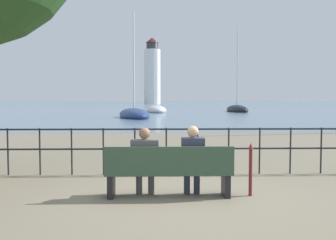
# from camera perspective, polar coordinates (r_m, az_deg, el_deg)

# --- Properties ---
(ground_plane) EXTENTS (1000.00, 1000.00, 0.00)m
(ground_plane) POSITION_cam_1_polar(r_m,az_deg,el_deg) (6.66, 0.12, -11.55)
(ground_plane) COLOR #7A705B
(harbor_water) EXTENTS (600.00, 300.00, 0.01)m
(harbor_water) POSITION_cam_1_polar(r_m,az_deg,el_deg) (168.30, -1.51, 2.75)
(harbor_water) COLOR slate
(harbor_water) RESTS_ON ground_plane
(park_bench) EXTENTS (2.20, 0.45, 0.90)m
(park_bench) POSITION_cam_1_polar(r_m,az_deg,el_deg) (6.50, 0.14, -7.89)
(park_bench) COLOR #334C38
(park_bench) RESTS_ON ground_plane
(seated_person_left) EXTENTS (0.48, 0.35, 1.21)m
(seated_person_left) POSITION_cam_1_polar(r_m,az_deg,el_deg) (6.54, -3.56, -5.88)
(seated_person_left) COLOR #4C4C51
(seated_person_left) RESTS_ON ground_plane
(seated_person_right) EXTENTS (0.39, 0.35, 1.24)m
(seated_person_right) POSITION_cam_1_polar(r_m,az_deg,el_deg) (6.56, 3.78, -5.75)
(seated_person_right) COLOR #2D3347
(seated_person_right) RESTS_ON ground_plane
(promenade_railing) EXTENTS (11.30, 0.04, 1.05)m
(promenade_railing) POSITION_cam_1_polar(r_m,az_deg,el_deg) (8.40, -0.26, -3.64)
(promenade_railing) COLOR black
(promenade_railing) RESTS_ON ground_plane
(closed_umbrella) EXTENTS (0.09, 0.09, 0.94)m
(closed_umbrella) POSITION_cam_1_polar(r_m,az_deg,el_deg) (6.74, 12.47, -6.90)
(closed_umbrella) COLOR maroon
(closed_umbrella) RESTS_ON ground_plane
(sailboat_1) EXTENTS (3.94, 6.73, 9.61)m
(sailboat_1) POSITION_cam_1_polar(r_m,az_deg,el_deg) (32.98, -5.20, 0.84)
(sailboat_1) COLOR navy
(sailboat_1) RESTS_ON ground_plane
(sailboat_3) EXTENTS (2.67, 6.27, 10.97)m
(sailboat_3) POSITION_cam_1_polar(r_m,az_deg,el_deg) (48.02, 10.48, 1.62)
(sailboat_3) COLOR black
(sailboat_3) RESTS_ON ground_plane
(sailboat_4) EXTENTS (3.09, 6.82, 9.49)m
(sailboat_4) POSITION_cam_1_polar(r_m,az_deg,el_deg) (45.97, -1.78, 1.55)
(sailboat_4) COLOR silver
(sailboat_4) RESTS_ON ground_plane
(harbor_lighthouse) EXTENTS (5.20, 5.20, 20.94)m
(harbor_lighthouse) POSITION_cam_1_polar(r_m,az_deg,el_deg) (120.18, -2.42, 7.16)
(harbor_lighthouse) COLOR white
(harbor_lighthouse) RESTS_ON ground_plane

